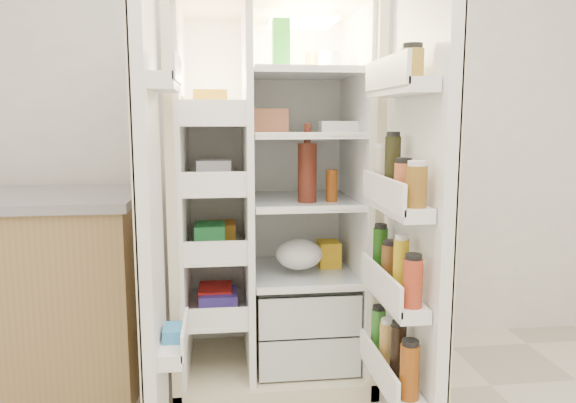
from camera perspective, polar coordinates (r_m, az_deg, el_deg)
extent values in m
cube|color=white|center=(3.01, 0.30, 10.14)|extent=(4.00, 0.02, 2.70)
cube|color=beige|center=(2.95, -2.43, 1.41)|extent=(0.92, 0.04, 1.80)
cube|color=beige|center=(2.62, -11.46, 0.33)|extent=(0.04, 0.70, 1.80)
cube|color=beige|center=(2.70, 7.50, 0.67)|extent=(0.04, 0.70, 1.80)
cube|color=beige|center=(2.65, -1.94, 19.71)|extent=(0.92, 0.70, 0.04)
cube|color=beige|center=(2.88, -1.76, -16.71)|extent=(0.92, 0.70, 0.08)
cube|color=white|center=(2.92, -2.38, 1.72)|extent=(0.84, 0.02, 1.68)
cube|color=white|center=(2.62, -10.82, 0.78)|extent=(0.02, 0.62, 1.68)
cube|color=white|center=(2.69, 6.89, 1.08)|extent=(0.02, 0.62, 1.68)
cube|color=white|center=(2.62, -4.24, 0.90)|extent=(0.03, 0.62, 1.68)
cube|color=silver|center=(2.82, 1.51, -14.05)|extent=(0.47, 0.52, 0.19)
cube|color=silver|center=(2.74, 1.53, -10.20)|extent=(0.47, 0.52, 0.19)
cube|color=#FFD18C|center=(2.70, 1.41, 18.19)|extent=(0.30, 0.30, 0.02)
cube|color=white|center=(2.75, -7.40, -11.02)|extent=(0.28, 0.58, 0.02)
cube|color=white|center=(2.66, -7.53, -4.93)|extent=(0.28, 0.58, 0.02)
cube|color=white|center=(2.61, -7.66, 1.49)|extent=(0.28, 0.58, 0.02)
cube|color=white|center=(2.59, -7.79, 8.09)|extent=(0.28, 0.58, 0.02)
cube|color=white|center=(2.72, 1.47, -7.38)|extent=(0.49, 0.58, 0.01)
cube|color=white|center=(2.65, 1.50, 0.14)|extent=(0.49, 0.58, 0.01)
cube|color=white|center=(2.62, 1.53, 7.08)|extent=(0.49, 0.58, 0.02)
cube|color=white|center=(2.63, 1.56, 13.20)|extent=(0.49, 0.58, 0.02)
cube|color=red|center=(2.73, -7.43, -9.84)|extent=(0.16, 0.20, 0.10)
cube|color=#24853D|center=(2.65, -7.56, -3.46)|extent=(0.14, 0.18, 0.12)
cube|color=silver|center=(2.60, -7.68, 2.47)|extent=(0.20, 0.22, 0.07)
cube|color=gold|center=(2.59, -7.83, 9.86)|extent=(0.15, 0.16, 0.14)
cube|color=#4D39AC|center=(2.73, -7.42, -9.94)|extent=(0.18, 0.20, 0.09)
cube|color=orange|center=(2.65, -7.55, -3.67)|extent=(0.14, 0.18, 0.10)
cube|color=silver|center=(2.60, -7.69, 3.02)|extent=(0.16, 0.16, 0.12)
sphere|color=orange|center=(2.75, -0.92, -15.97)|extent=(0.07, 0.07, 0.07)
sphere|color=orange|center=(2.80, 0.89, -15.54)|extent=(0.07, 0.07, 0.07)
sphere|color=orange|center=(2.78, 3.14, -15.75)|extent=(0.07, 0.07, 0.07)
sphere|color=orange|center=(2.88, -0.20, -14.77)|extent=(0.07, 0.07, 0.07)
sphere|color=orange|center=(2.88, 1.89, -14.83)|extent=(0.07, 0.07, 0.07)
ellipsoid|color=#346822|center=(2.76, 1.46, -9.77)|extent=(0.26, 0.24, 0.11)
cylinder|color=#501C11|center=(2.53, 2.03, 3.04)|extent=(0.09, 0.09, 0.27)
cylinder|color=#75350D|center=(2.55, 4.59, 1.68)|extent=(0.05, 0.05, 0.15)
cube|color=green|center=(2.52, -0.75, 16.08)|extent=(0.07, 0.07, 0.22)
cylinder|color=white|center=(2.62, 4.35, 14.35)|extent=(0.10, 0.10, 0.09)
cylinder|color=#A16625|center=(2.74, 2.65, 14.21)|extent=(0.08, 0.08, 0.10)
cube|color=white|center=(2.59, 5.74, 7.78)|extent=(0.21, 0.09, 0.05)
cube|color=#AE6445|center=(2.58, -2.07, 8.45)|extent=(0.18, 0.10, 0.11)
ellipsoid|color=silver|center=(2.63, 1.16, -6.18)|extent=(0.22, 0.20, 0.14)
cube|color=yellow|center=(2.79, 4.28, -5.46)|extent=(0.11, 0.13, 0.13)
cube|color=white|center=(2.09, -14.23, -1.86)|extent=(0.05, 0.40, 1.72)
cube|color=beige|center=(2.09, -14.91, -1.87)|extent=(0.01, 0.40, 1.72)
cube|color=white|center=(2.23, -11.89, -14.60)|extent=(0.09, 0.32, 0.06)
cube|color=white|center=(2.05, -12.77, 12.04)|extent=(0.09, 0.32, 0.06)
cube|color=#338CCC|center=(2.21, -11.91, -13.88)|extent=(0.07, 0.12, 0.10)
cube|color=white|center=(2.12, 13.41, -1.70)|extent=(0.05, 0.58, 1.72)
cube|color=beige|center=(2.12, 14.04, -1.68)|extent=(0.01, 0.58, 1.72)
cube|color=white|center=(2.29, 10.73, -17.73)|extent=(0.11, 0.50, 0.05)
cube|color=white|center=(2.16, 10.99, -9.61)|extent=(0.11, 0.50, 0.05)
cube|color=white|center=(2.08, 11.26, -0.41)|extent=(0.11, 0.50, 0.05)
cube|color=white|center=(2.06, 11.62, 11.51)|extent=(0.11, 0.50, 0.05)
cylinder|color=brown|center=(2.06, 12.59, -16.98)|extent=(0.07, 0.07, 0.20)
cylinder|color=black|center=(2.17, 11.42, -15.32)|extent=(0.06, 0.06, 0.22)
cylinder|color=#BC8B3E|center=(2.29, 10.35, -14.51)|extent=(0.06, 0.06, 0.18)
cylinder|color=#2E7727|center=(2.41, 9.40, -13.22)|extent=(0.06, 0.06, 0.19)
cylinder|color=#A4341B|center=(1.95, 12.91, -8.32)|extent=(0.07, 0.07, 0.17)
cylinder|color=gold|center=(2.06, 11.69, -6.77)|extent=(0.06, 0.06, 0.21)
cylinder|color=brown|center=(2.19, 10.58, -6.52)|extent=(0.07, 0.07, 0.16)
cylinder|color=#1B4C11|center=(2.30, 9.62, -5.21)|extent=(0.06, 0.06, 0.20)
cylinder|color=brown|center=(1.88, 13.25, 1.51)|extent=(0.07, 0.07, 0.14)
cylinder|color=#B6582E|center=(2.00, 11.97, 1.97)|extent=(0.07, 0.07, 0.14)
cylinder|color=black|center=(2.12, 10.87, 3.59)|extent=(0.06, 0.06, 0.23)
cylinder|color=beige|center=(2.24, 9.83, 3.25)|extent=(0.06, 0.06, 0.18)
cylinder|color=olive|center=(1.95, 12.84, 13.85)|extent=(0.08, 0.08, 0.10)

